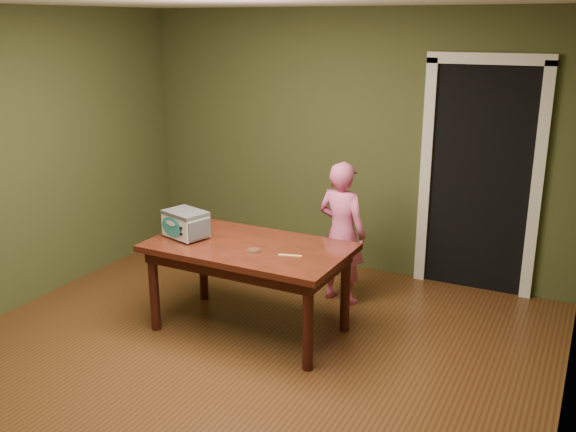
{
  "coord_description": "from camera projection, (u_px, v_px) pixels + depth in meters",
  "views": [
    {
      "loc": [
        2.28,
        -3.44,
        2.45
      ],
      "look_at": [
        0.07,
        1.0,
        0.95
      ],
      "focal_mm": 40.0,
      "sensor_mm": 36.0,
      "label": 1
    }
  ],
  "objects": [
    {
      "name": "spatula",
      "position": [
        290.0,
        256.0,
        4.87
      ],
      "size": [
        0.18,
        0.07,
        0.01
      ],
      "primitive_type": "cube",
      "rotation": [
        0.0,
        0.0,
        0.25
      ],
      "color": "#E3B862",
      "rests_on": "dining_table"
    },
    {
      "name": "dining_table",
      "position": [
        249.0,
        256.0,
        5.15
      ],
      "size": [
        1.62,
        0.93,
        0.75
      ],
      "rotation": [
        0.0,
        0.0,
        -0.02
      ],
      "color": "#36150C",
      "rests_on": "floor"
    },
    {
      "name": "baking_pan",
      "position": [
        254.0,
        250.0,
        4.95
      ],
      "size": [
        0.1,
        0.1,
        0.02
      ],
      "color": "silver",
      "rests_on": "dining_table"
    },
    {
      "name": "child",
      "position": [
        342.0,
        233.0,
        5.72
      ],
      "size": [
        0.52,
        0.39,
        1.3
      ],
      "primitive_type": "imported",
      "rotation": [
        0.0,
        0.0,
        2.96
      ],
      "color": "#E25D94",
      "rests_on": "floor"
    },
    {
      "name": "floor",
      "position": [
        218.0,
        376.0,
        4.63
      ],
      "size": [
        5.0,
        5.0,
        0.0
      ],
      "primitive_type": "plane",
      "color": "brown",
      "rests_on": "ground"
    },
    {
      "name": "toy_oven",
      "position": [
        186.0,
        223.0,
        5.25
      ],
      "size": [
        0.42,
        0.34,
        0.23
      ],
      "rotation": [
        0.0,
        0.0,
        -0.3
      ],
      "color": "#4C4F54",
      "rests_on": "dining_table"
    },
    {
      "name": "room_shell",
      "position": [
        210.0,
        143.0,
        4.14
      ],
      "size": [
        4.52,
        5.02,
        2.61
      ],
      "color": "#3F4625",
      "rests_on": "ground"
    },
    {
      "name": "doorway",
      "position": [
        486.0,
        174.0,
        6.15
      ],
      "size": [
        1.1,
        0.66,
        2.25
      ],
      "color": "black",
      "rests_on": "ground"
    }
  ]
}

